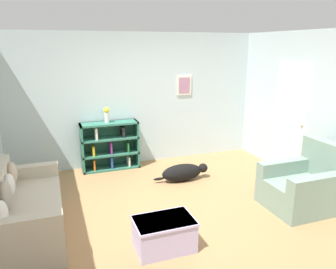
# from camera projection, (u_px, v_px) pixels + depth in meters

# --- Properties ---
(ground_plane) EXTENTS (14.00, 14.00, 0.00)m
(ground_plane) POSITION_uv_depth(u_px,v_px,m) (177.00, 210.00, 4.84)
(ground_plane) COLOR #997047
(wall_back) EXTENTS (5.60, 0.13, 2.60)m
(wall_back) POSITION_uv_depth(u_px,v_px,m) (137.00, 99.00, 6.54)
(wall_back) COLOR silver
(wall_back) RESTS_ON ground_plane
(wall_right) EXTENTS (0.16, 5.00, 2.60)m
(wall_right) POSITION_uv_depth(u_px,v_px,m) (322.00, 112.00, 5.35)
(wall_right) COLOR silver
(wall_right) RESTS_ON ground_plane
(couch) EXTENTS (0.81, 1.76, 0.83)m
(couch) POSITION_uv_depth(u_px,v_px,m) (24.00, 211.00, 4.14)
(couch) COLOR #B7AD99
(couch) RESTS_ON ground_plane
(bookshelf) EXTENTS (1.10, 0.35, 0.93)m
(bookshelf) POSITION_uv_depth(u_px,v_px,m) (110.00, 146.00, 6.36)
(bookshelf) COLOR #2D6B56
(bookshelf) RESTS_ON ground_plane
(recliner_chair) EXTENTS (1.01, 0.86, 0.98)m
(recliner_chair) POSITION_uv_depth(u_px,v_px,m) (305.00, 186.00, 4.86)
(recliner_chair) COLOR gray
(recliner_chair) RESTS_ON ground_plane
(coffee_table) EXTENTS (0.71, 0.47, 0.38)m
(coffee_table) POSITION_uv_depth(u_px,v_px,m) (164.00, 233.00, 3.87)
(coffee_table) COLOR #ADA3CC
(coffee_table) RESTS_ON ground_plane
(dog) EXTENTS (1.02, 0.28, 0.31)m
(dog) POSITION_uv_depth(u_px,v_px,m) (183.00, 172.00, 5.84)
(dog) COLOR black
(dog) RESTS_ON ground_plane
(vase) EXTENTS (0.11, 0.11, 0.30)m
(vase) POSITION_uv_depth(u_px,v_px,m) (107.00, 114.00, 6.16)
(vase) COLOR silver
(vase) RESTS_ON bookshelf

